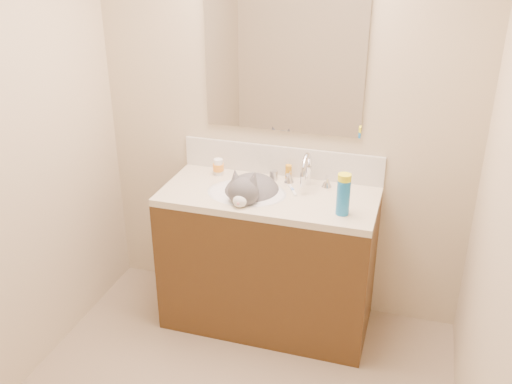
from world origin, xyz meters
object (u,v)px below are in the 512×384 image
Objects in this scene: cat at (251,195)px; amber_bottle at (288,172)px; basin at (247,204)px; pill_bottle at (218,167)px; faucet at (307,173)px; spray_can at (343,197)px; silver_jar at (274,175)px; vanity_cabinet at (268,262)px.

cat is 4.94× the size of amber_bottle.
basin is 0.06m from cat.
cat reaches higher than pill_bottle.
faucet is 0.37m from spray_can.
spray_can is at bearing -42.55° from amber_bottle.
amber_bottle is at bearing 14.36° from silver_jar.
vanity_cabinet is 0.51m from silver_jar.
basin is 0.26m from silver_jar.
cat is (-0.10, -0.02, 0.43)m from vanity_cabinet.
pill_bottle is (-0.26, 0.18, 0.07)m from cat.
basin is at bearing -38.89° from pill_bottle.
spray_can is (0.53, -0.12, 0.11)m from cat.
basin is 2.40× the size of spray_can.
pill_bottle is at bearing 141.11° from basin.
basin is 0.38m from faucet.
faucet is at bearing 132.71° from spray_can.
cat reaches higher than vanity_cabinet.
cat is 4.65× the size of pill_bottle.
silver_jar reaches higher than vanity_cabinet.
amber_bottle is (0.06, 0.21, 0.50)m from vanity_cabinet.
cat is 0.22m from silver_jar.
spray_can reaches higher than silver_jar.
basin is at bearing 169.44° from spray_can.
pill_bottle reaches higher than amber_bottle.
basin is 8.20× the size of silver_jar.
pill_bottle is (-0.36, 0.16, 0.50)m from vanity_cabinet.
faucet is (0.18, 0.14, 0.54)m from vanity_cabinet.
pill_bottle reaches higher than silver_jar.
pill_bottle is (-0.54, 0.03, -0.04)m from faucet.
faucet is 1.50× the size of spray_can.
faucet is at bearing 29.12° from basin.
faucet reaches higher than silver_jar.
spray_can is (0.55, -0.10, 0.16)m from basin.
cat reaches higher than basin.
amber_bottle is at bearing 52.87° from cat.
faucet is 2.87× the size of pill_bottle.
amber_bottle is (0.16, 0.22, 0.07)m from cat.
spray_can is at bearing -47.29° from faucet.
cat reaches higher than silver_jar.
spray_can is at bearing -10.56° from basin.
cat is at bearing -110.69° from silver_jar.
pill_bottle is 0.33m from silver_jar.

